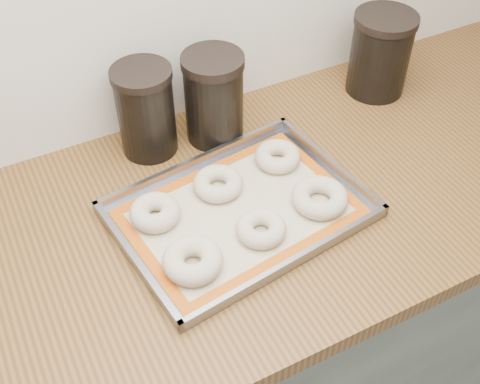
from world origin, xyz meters
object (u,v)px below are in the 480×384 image
bagel_back_left (155,212)px  bagel_back_right (278,156)px  bagel_back_mid (218,184)px  canister_right (380,54)px  canister_left (146,111)px  canister_mid (214,98)px  bagel_front_left (193,260)px  bagel_front_mid (261,229)px  bagel_front_right (320,198)px  baking_tray (240,211)px

bagel_back_left → bagel_back_right: size_ratio=1.02×
bagel_back_mid → canister_right: 0.51m
canister_left → canister_mid: (0.14, -0.03, 0.00)m
canister_right → bagel_front_left: bearing=-153.9°
bagel_front_mid → bagel_front_right: size_ratio=0.85×
canister_left → canister_mid: 0.14m
canister_left → bagel_front_mid: bearing=-74.6°
canister_left → bagel_back_right: bearing=-38.4°
canister_right → canister_left: bearing=175.6°
bagel_front_left → bagel_front_mid: bearing=5.0°
bagel_back_left → canister_mid: canister_mid is taller
bagel_back_left → canister_left: size_ratio=0.49×
bagel_back_mid → bagel_front_left: bearing=-128.6°
canister_right → bagel_back_right: bearing=-159.4°
bagel_front_left → canister_right: 0.68m
bagel_back_left → bagel_back_mid: 0.14m
bagel_front_right → bagel_front_mid: bearing=-173.0°
bagel_front_mid → bagel_front_left: bearing=-175.0°
bagel_front_left → bagel_back_mid: (0.12, 0.16, -0.00)m
bagel_back_right → bagel_back_left: bearing=-173.4°
baking_tray → bagel_back_right: bearing=34.0°
bagel_back_right → canister_left: bearing=141.6°
bagel_front_left → baking_tray: bearing=30.9°
bagel_front_right → bagel_back_left: (-0.30, 0.11, 0.00)m
bagel_front_mid → canister_left: bearing=105.4°
canister_left → canister_mid: canister_mid is taller
bagel_front_left → bagel_back_mid: size_ratio=1.09×
bagel_front_mid → bagel_front_right: (0.14, 0.02, 0.00)m
bagel_front_left → bagel_back_left: bagel_front_left is taller
bagel_front_right → canister_mid: canister_mid is taller
bagel_back_left → canister_right: canister_right is taller
baking_tray → canister_left: size_ratio=2.53×
baking_tray → bagel_front_left: size_ratio=4.64×
bagel_back_left → canister_left: bearing=71.4°
bagel_back_left → bagel_front_right: bearing=-20.0°
bagel_front_left → canister_right: size_ratio=0.56×
baking_tray → canister_right: bearing=24.7°
bagel_back_right → bagel_front_left: bearing=-147.5°
bagel_front_right → canister_left: bearing=126.2°
bagel_back_left → bagel_back_mid: bearing=7.2°
bagel_front_left → canister_left: bearing=81.3°
bagel_back_right → bagel_front_right: bearing=-84.7°
bagel_back_left → bagel_back_right: bagel_back_left is taller
bagel_back_right → canister_left: size_ratio=0.48×
bagel_front_mid → bagel_front_right: 0.14m
canister_mid → canister_right: 0.42m
bagel_back_mid → canister_left: 0.21m
bagel_front_left → bagel_back_left: 0.14m
bagel_front_right → canister_right: 0.43m
canister_left → canister_right: 0.56m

